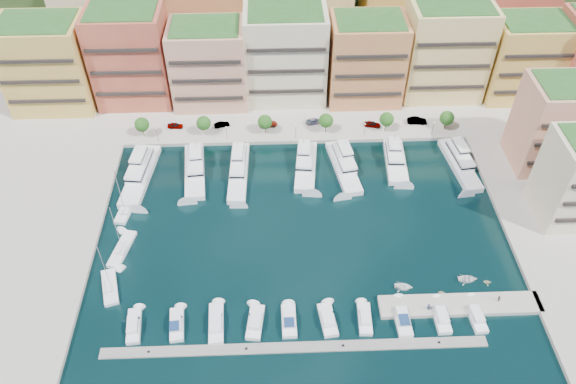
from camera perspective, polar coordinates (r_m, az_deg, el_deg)
The scene contains 62 objects.
ground at distance 126.22m, azimuth 1.44°, elevation -3.69°, with size 400.00×400.00×0.00m, color black.
north_quay at distance 174.04m, azimuth 0.31°, elevation 11.56°, with size 220.00×64.00×2.00m, color #9E998E.
west_quay at distance 133.08m, azimuth -26.26°, elevation -6.58°, with size 34.00×76.00×2.00m, color #9E998E.
hillside at distance 216.07m, azimuth -0.22°, elevation 18.40°, with size 240.00×40.00×58.00m, color #1B3214.
south_pontoon at distance 108.24m, azimuth 0.69°, elevation -15.56°, with size 72.00×2.20×0.35m, color gray.
finger_pier at distance 118.14m, azimuth 17.02°, elevation -11.05°, with size 32.00×5.00×2.00m, color #9E998E.
apartment_0 at distance 167.74m, azimuth -23.17°, elevation 11.86°, with size 22.00×16.50×24.80m.
apartment_1 at distance 162.40m, azimuth -15.66°, elevation 13.22°, with size 20.00×16.50×26.80m.
apartment_2 at distance 158.13m, azimuth -8.06°, elevation 12.73°, with size 20.00×15.50×22.80m.
apartment_3 at distance 158.26m, azimuth -0.26°, elevation 13.83°, with size 22.00×16.50×25.80m.
apartment_4 at distance 159.16m, azimuth 7.92°, elevation 13.17°, with size 20.00×15.50×23.80m.
apartment_5 at distance 165.15m, azimuth 15.65°, elevation 13.76°, with size 22.00×16.50×26.80m.
apartment_6 at distance 172.21m, azimuth 22.86°, elevation 12.41°, with size 20.00×15.50×22.80m.
apartment_east_a at distance 148.97m, azimuth 25.78°, elevation 6.22°, with size 18.00×14.50×22.80m.
backblock_0 at distance 183.21m, azimuth -18.10°, elevation 16.93°, with size 26.00×18.00×30.00m, color beige.
backblock_1 at distance 177.60m, azimuth -8.32°, elevation 17.74°, with size 26.00×18.00×30.00m, color #CA6E4B.
backblock_2 at distance 176.96m, azimuth 1.87°, elevation 18.06°, with size 26.00×18.00×30.00m, color #E4C679.
backblock_3 at distance 181.35m, azimuth 11.86°, elevation 17.86°, with size 26.00×18.00×30.00m, color gold.
backblock_4 at distance 190.43m, azimuth 21.09°, elevation 17.21°, with size 26.00×18.00×30.00m, color #BE5F3F.
tree_0 at distance 151.57m, azimuth -14.62°, elevation 6.64°, with size 3.80×3.80×5.65m.
tree_1 at distance 148.83m, azimuth -8.57°, elevation 6.92°, with size 3.80×3.80×5.65m.
tree_2 at distance 147.77m, azimuth -2.36°, elevation 7.12°, with size 3.80×3.80×5.65m.
tree_3 at distance 148.45m, azimuth 3.88°, elevation 7.25°, with size 3.80×3.80×5.65m.
tree_4 at distance 150.82m, azimuth 9.99°, elevation 7.29°, with size 3.80×3.80×5.65m.
tree_5 at distance 154.83m, azimuth 15.84°, elevation 7.25°, with size 3.80×3.80×5.65m.
lamppost_0 at distance 149.48m, azimuth -13.19°, elevation 5.90°, with size 0.30×0.30×4.20m.
lamppost_1 at distance 146.96m, azimuth -6.26°, elevation 6.18°, with size 0.30×0.30×4.20m.
lamppost_2 at distance 146.62m, azimuth 0.80°, elevation 6.37°, with size 0.30×0.30×4.20m.
lamppost_3 at distance 148.48m, azimuth 7.80°, elevation 6.47°, with size 0.30×0.30×4.20m.
lamppost_4 at distance 152.45m, azimuth 14.54°, elevation 6.47°, with size 0.30×0.30×4.20m.
yacht_0 at distance 142.49m, azimuth -14.75°, elevation 1.98°, with size 7.46×22.32×7.30m.
yacht_1 at distance 140.85m, azimuth -9.45°, elevation 2.37°, with size 6.54×20.07×7.30m.
yacht_2 at distance 139.24m, azimuth -5.03°, elevation 2.38°, with size 4.97×21.27×7.30m.
yacht_3 at distance 140.30m, azimuth 1.82°, elevation 2.93°, with size 6.73×18.46×7.30m.
yacht_4 at distance 140.68m, azimuth 5.64°, elevation 2.78°, with size 7.59×20.02×7.30m.
yacht_5 at distance 144.08m, azimuth 10.84°, elevation 3.33°, with size 5.98×16.41×7.30m.
yacht_6 at distance 147.21m, azimuth 17.01°, elevation 2.99°, with size 6.82×19.86×7.30m.
cruiser_0 at distance 113.89m, azimuth -15.39°, elevation -13.01°, with size 3.28×7.86×2.55m.
cruiser_1 at distance 112.19m, azimuth -11.24°, elevation -13.10°, with size 3.34×7.53×2.66m.
cruiser_2 at distance 111.17m, azimuth -7.31°, elevation -13.13°, with size 3.21×9.07×2.55m.
cruiser_3 at distance 110.65m, azimuth -3.35°, elevation -13.09°, with size 3.77×7.86×2.55m.
cruiser_4 at distance 110.57m, azimuth 0.10°, elevation -13.01°, with size 2.88×7.21×2.66m.
cruiser_5 at distance 111.01m, azimuth 4.06°, elevation -12.86°, with size 3.69×7.63×2.55m.
cruiser_6 at distance 111.87m, azimuth 7.81°, elevation -12.66°, with size 2.84×7.21×2.55m.
cruiser_7 at distance 113.16m, azimuth 11.50°, elevation -12.43°, with size 2.95×8.51×2.66m.
cruiser_8 at distance 115.05m, azimuth 15.25°, elevation -12.12°, with size 2.79×7.74×2.55m.
cruiser_9 at distance 117.10m, azimuth 18.50°, elevation -11.82°, with size 3.09×8.07×2.55m.
sailboat_0 at distance 120.95m, azimuth -17.64°, elevation -9.24°, with size 5.13×9.40×13.20m.
sailboat_2 at distance 134.55m, azimuth -16.21°, elevation -1.96°, with size 4.00×8.03×13.20m.
sailboat_1 at distance 126.84m, azimuth -16.50°, elevation -5.62°, with size 5.01×10.61×13.20m.
tender_2 at distance 122.29m, azimuth 17.79°, elevation -8.42°, with size 2.86×4.00×0.83m, color silver.
tender_1 at distance 118.74m, azimuth 15.29°, elevation -9.80°, with size 1.21×1.40×0.74m, color beige.
tender_3 at distance 123.06m, azimuth 19.58°, elevation -8.59°, with size 1.48×1.72×0.90m, color beige.
tender_0 at distance 117.80m, azimuth 11.66°, elevation -9.41°, with size 2.67×3.74×0.77m, color white.
car_0 at distance 154.43m, azimuth -11.38°, elevation 6.64°, with size 1.68×4.17×1.42m, color gray.
car_1 at distance 152.86m, azimuth -6.74°, elevation 6.82°, with size 1.44×4.12×1.36m, color gray.
car_2 at distance 152.13m, azimuth -2.02°, elevation 6.92°, with size 2.26×4.90×1.36m, color gray.
car_3 at distance 153.23m, azimuth 2.68°, elevation 7.21°, with size 1.89×4.66×1.35m, color gray.
car_4 at distance 153.56m, azimuth 8.56°, elevation 6.83°, with size 1.75×4.34×1.48m, color gray.
car_5 at distance 156.86m, azimuth 12.97°, elevation 7.08°, with size 1.82×5.22×1.72m, color gray.
person_0 at distance 114.09m, azimuth 14.09°, elevation -11.24°, with size 0.67×0.44×1.84m, color #242E49.
person_1 at distance 119.48m, azimuth 20.59°, elevation -10.09°, with size 0.74×0.58×1.52m, color #453029.
Camera 1 is at (-6.23, -84.80, 93.28)m, focal length 35.00 mm.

